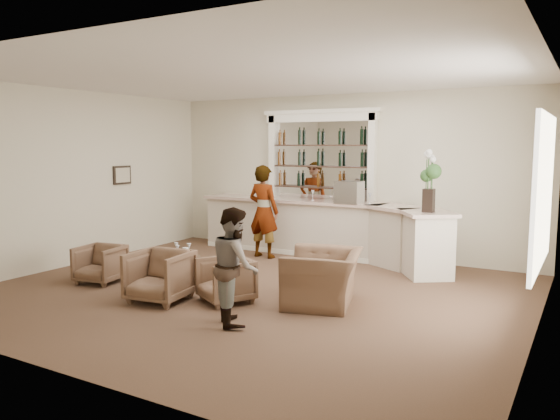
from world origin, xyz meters
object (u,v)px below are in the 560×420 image
at_px(flower_vase, 429,177).
at_px(armchair_left, 100,264).
at_px(guest, 235,266).
at_px(armchair_center, 160,276).
at_px(sommelier, 264,211).
at_px(armchair_far, 323,278).
at_px(armchair_right, 226,280).
at_px(bar_counter, 325,229).
at_px(espresso_machine, 349,192).
at_px(cocktail_table, 181,272).

bearing_deg(flower_vase, armchair_left, -146.65).
bearing_deg(guest, armchair_center, 38.48).
distance_m(sommelier, armchair_far, 3.46).
xyz_separation_m(armchair_right, armchair_far, (1.27, 0.60, 0.06)).
distance_m(bar_counter, flower_vase, 2.64).
height_order(armchair_left, armchair_far, armchair_far).
distance_m(armchair_right, espresso_machine, 3.71).
bearing_deg(espresso_machine, bar_counter, 171.00).
xyz_separation_m(sommelier, armchair_far, (2.46, -2.37, -0.55)).
bearing_deg(espresso_machine, armchair_far, -74.15).
xyz_separation_m(bar_counter, armchair_far, (1.39, -3.02, -0.19)).
bearing_deg(armchair_far, armchair_right, -80.91).
bearing_deg(cocktail_table, espresso_machine, 64.89).
height_order(sommelier, armchair_left, sommelier).
xyz_separation_m(cocktail_table, armchair_far, (2.37, 0.30, 0.13)).
distance_m(sommelier, armchair_center, 3.49).
relative_size(guest, armchair_left, 2.17).
height_order(guest, armchair_far, guest).
height_order(armchair_right, armchair_far, armchair_far).
bearing_deg(espresso_machine, cocktail_table, -115.42).
relative_size(armchair_far, flower_vase, 1.13).
bearing_deg(bar_counter, armchair_center, -100.23).
height_order(bar_counter, armchair_right, bar_counter).
relative_size(sommelier, armchair_far, 1.58).
height_order(guest, armchair_right, guest).
relative_size(armchair_center, espresso_machine, 1.68).
bearing_deg(guest, sommelier, -15.33).
distance_m(armchair_left, armchair_right, 2.46).
distance_m(guest, armchair_center, 1.57).
bearing_deg(sommelier, armchair_center, 99.69).
bearing_deg(guest, flower_vase, -64.38).
bearing_deg(bar_counter, cocktail_table, -106.41).
bearing_deg(espresso_machine, armchair_center, -108.01).
xyz_separation_m(bar_counter, flower_vase, (2.26, -0.72, 1.16)).
xyz_separation_m(armchair_left, flower_vase, (4.60, 3.03, 1.42)).
relative_size(sommelier, armchair_left, 2.72).
bearing_deg(armchair_left, armchair_far, 1.48).
bearing_deg(armchair_center, armchair_right, 20.49).
distance_m(cocktail_table, guest, 2.08).
bearing_deg(armchair_center, bar_counter, 72.41).
relative_size(bar_counter, armchair_left, 8.30).
bearing_deg(flower_vase, guest, -112.43).
bearing_deg(armchair_right, guest, -17.87).
bearing_deg(cocktail_table, armchair_center, -72.42).
bearing_deg(bar_counter, guest, -79.88).
height_order(armchair_far, flower_vase, flower_vase).
xyz_separation_m(cocktail_table, sommelier, (-0.10, 2.67, 0.69)).
distance_m(bar_counter, armchair_right, 3.63).
bearing_deg(armchair_far, flower_vase, 142.90).
distance_m(cocktail_table, flower_vase, 4.40).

